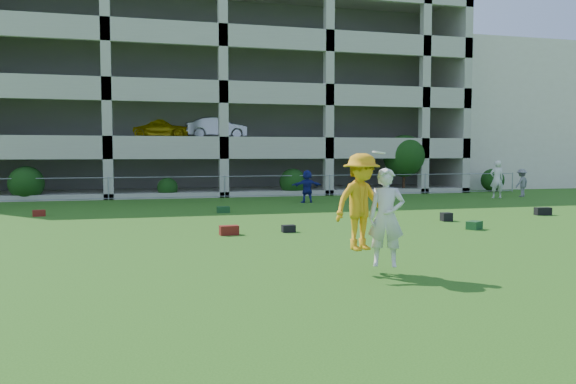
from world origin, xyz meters
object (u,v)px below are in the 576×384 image
object	(u,v)px
stucco_building	(496,120)
bystander_d	(307,186)
bystander_e	(497,179)
parking_garage	(206,100)
bystander_f	(522,183)
crate_d	(446,217)
frisbee_contest	(368,206)

from	to	relation	value
stucco_building	bystander_d	size ratio (longest dim) A/B	10.06
bystander_e	parking_garage	size ratio (longest dim) A/B	0.07
bystander_e	bystander_f	bearing A→B (deg)	-152.49
stucco_building	parking_garage	world-z (taller)	parking_garage
crate_d	parking_garage	distance (m)	22.76
crate_d	frisbee_contest	bearing A→B (deg)	-129.51
bystander_d	bystander_f	size ratio (longest dim) A/B	1.03
bystander_d	frisbee_contest	xyz separation A→B (m)	(-3.44, -15.81, 0.57)
bystander_f	crate_d	distance (m)	13.36
bystander_f	crate_d	xyz separation A→B (m)	(-9.89, -8.96, -0.62)
stucco_building	bystander_e	distance (m)	16.26
stucco_building	frisbee_contest	xyz separation A→B (m)	(-22.97, -28.83, -3.64)
stucco_building	bystander_e	xyz separation A→B (m)	(-8.93, -12.99, -3.99)
bystander_f	crate_d	size ratio (longest dim) A/B	4.41
bystander_f	bystander_d	bearing A→B (deg)	-20.46
frisbee_contest	bystander_f	bearing A→B (deg)	45.64
frisbee_contest	bystander_d	bearing A→B (deg)	77.74
bystander_d	frisbee_contest	distance (m)	16.19
stucco_building	bystander_f	size ratio (longest dim) A/B	10.36
crate_d	frisbee_contest	distance (m)	9.68
bystander_f	bystander_e	bearing A→B (deg)	-7.82
bystander_f	stucco_building	bearing A→B (deg)	-142.18
stucco_building	bystander_d	xyz separation A→B (m)	(-19.53, -13.01, -4.21)
bystander_e	crate_d	size ratio (longest dim) A/B	5.76
stucco_building	parking_garage	xyz separation A→B (m)	(-23.01, -0.30, 1.01)
bystander_d	frisbee_contest	size ratio (longest dim) A/B	0.69
bystander_d	parking_garage	xyz separation A→B (m)	(-3.47, 12.71, 5.22)
parking_garage	stucco_building	bearing A→B (deg)	0.75
bystander_f	crate_d	world-z (taller)	bystander_f
bystander_e	bystander_f	xyz separation A→B (m)	(1.96, 0.53, -0.24)
bystander_f	parking_garage	world-z (taller)	parking_garage
frisbee_contest	parking_garage	world-z (taller)	parking_garage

